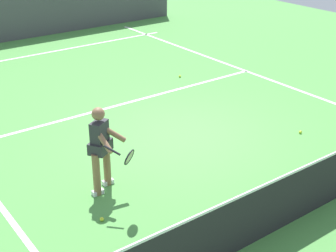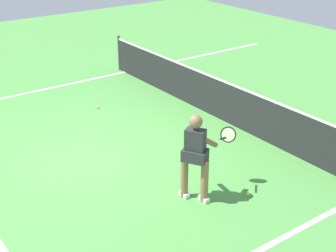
{
  "view_description": "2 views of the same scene",
  "coord_description": "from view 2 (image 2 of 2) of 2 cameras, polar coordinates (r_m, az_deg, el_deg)",
  "views": [
    {
      "loc": [
        5.87,
        7.39,
        4.64
      ],
      "look_at": [
        1.36,
        1.28,
        1.07
      ],
      "focal_mm": 52.28,
      "sensor_mm": 36.0,
      "label": 1
    },
    {
      "loc": [
        7.94,
        -3.64,
        4.6
      ],
      "look_at": [
        1.25,
        1.18,
        0.83
      ],
      "focal_mm": 52.3,
      "sensor_mm": 36.0,
      "label": 2
    }
  ],
  "objects": [
    {
      "name": "tennis_ball_near",
      "position": [
        8.6,
        9.29,
        -7.85
      ],
      "size": [
        0.07,
        0.07,
        0.07
      ],
      "primitive_type": "sphere",
      "color": "#D1E533",
      "rests_on": "ground"
    },
    {
      "name": "tennis_player",
      "position": [
        8.04,
        3.3,
        -3.27
      ],
      "size": [
        0.68,
        1.14,
        1.55
      ],
      "color": "#8C6647",
      "rests_on": "ground"
    },
    {
      "name": "sideline_left_marking",
      "position": [
        13.39,
        -17.8,
        3.3
      ],
      "size": [
        0.1,
        17.96,
        0.01
      ],
      "primitive_type": "cube",
      "color": "white",
      "rests_on": "ground"
    },
    {
      "name": "tennis_ball_far",
      "position": [
        12.13,
        -8.21,
        2.21
      ],
      "size": [
        0.07,
        0.07,
        0.07
      ],
      "primitive_type": "sphere",
      "color": "#D1E533",
      "rests_on": "ground"
    },
    {
      "name": "court_net",
      "position": [
        11.42,
        5.6,
        3.36
      ],
      "size": [
        8.87,
        0.08,
        1.04
      ],
      "color": "#4C4C51",
      "rests_on": "ground"
    },
    {
      "name": "ground_plane",
      "position": [
        9.87,
        -9.87,
        -3.58
      ],
      "size": [
        25.95,
        25.95,
        0.0
      ],
      "primitive_type": "plane",
      "color": "#4C9342"
    }
  ]
}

